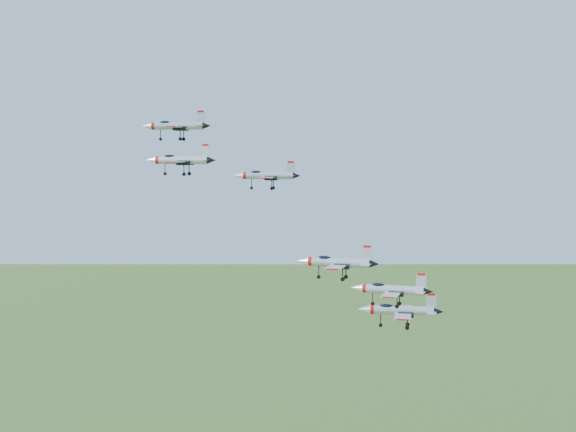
% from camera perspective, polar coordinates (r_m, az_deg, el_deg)
% --- Properties ---
extents(jet_lead, '(13.58, 11.48, 3.66)m').
position_cam_1_polar(jet_lead, '(155.99, -8.02, 6.37)').
color(jet_lead, '#B7BCC5').
extents(jet_left_high, '(11.27, 9.54, 3.05)m').
position_cam_1_polar(jet_left_high, '(133.72, -1.57, 2.90)').
color(jet_left_high, '#B7BCC5').
extents(jet_right_high, '(11.33, 9.41, 3.03)m').
position_cam_1_polar(jet_right_high, '(121.85, -7.70, 3.98)').
color(jet_right_high, '#B7BCC5').
extents(jet_left_low, '(13.96, 11.57, 3.73)m').
position_cam_1_polar(jet_left_low, '(131.69, 3.47, -3.29)').
color(jet_left_low, '#B7BCC5').
extents(jet_right_low, '(11.59, 9.59, 3.10)m').
position_cam_1_polar(jet_right_low, '(112.46, 7.30, -5.19)').
color(jet_right_low, '#B7BCC5').
extents(jet_trail, '(13.18, 11.10, 3.54)m').
position_cam_1_polar(jet_trail, '(125.83, 7.92, -6.65)').
color(jet_trail, '#B7BCC5').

